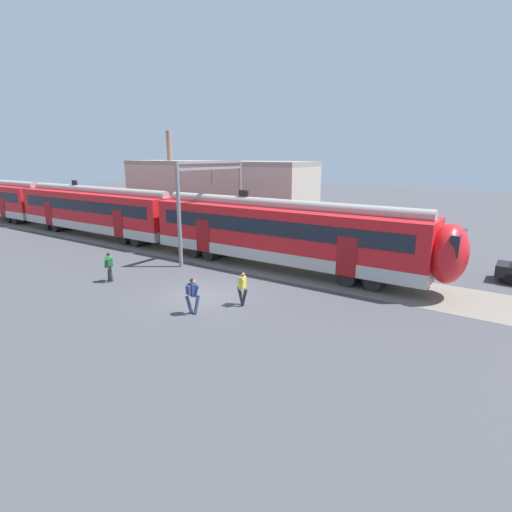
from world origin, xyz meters
TOP-DOWN VIEW (x-y plane):
  - ground_plane at (0.00, 0.00)m, footprint 160.00×160.00m
  - track_bed at (-10.52, 6.38)m, footprint 80.00×4.40m
  - commuter_train at (-17.33, 6.37)m, footprint 56.65×3.07m
  - pedestrian_green at (-5.93, -1.31)m, footprint 0.59×0.63m
  - pedestrian_navy at (1.13, -2.23)m, footprint 0.62×0.60m
  - pedestrian_yellow at (2.34, -0.12)m, footprint 0.67×0.54m
  - catenary_gantry at (-4.87, 6.38)m, footprint 0.24×6.64m
  - background_building at (-11.10, 14.16)m, footprint 18.86×5.00m

SIDE VIEW (x-z plane):
  - ground_plane at x=0.00m, z-range 0.00..0.00m
  - track_bed at x=-10.52m, z-range 0.00..0.01m
  - pedestrian_yellow at x=2.34m, z-range 0.13..1.80m
  - pedestrian_green at x=-5.93m, z-range 0.16..1.82m
  - pedestrian_navy at x=1.13m, z-range 0.16..1.82m
  - commuter_train at x=-17.33m, z-range -0.11..4.62m
  - background_building at x=-11.10m, z-range -1.39..7.81m
  - catenary_gantry at x=-4.87m, z-range 1.05..7.58m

